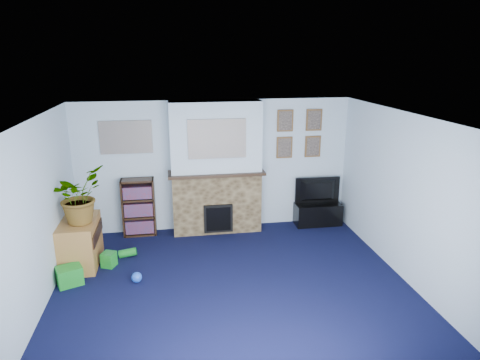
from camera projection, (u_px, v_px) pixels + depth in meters
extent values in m
cube|color=black|center=(233.00, 287.00, 6.07)|extent=(5.00, 4.50, 0.01)
cube|color=white|center=(232.00, 118.00, 5.39)|extent=(5.00, 4.50, 0.01)
cube|color=silver|center=(215.00, 166.00, 7.86)|extent=(5.00, 0.04, 2.40)
cube|color=silver|center=(272.00, 299.00, 3.60)|extent=(5.00, 0.04, 2.40)
cube|color=silver|center=(35.00, 219.00, 5.34)|extent=(0.04, 4.50, 2.40)
cube|color=silver|center=(405.00, 198.00, 6.12)|extent=(0.04, 4.50, 2.40)
cube|color=brown|center=(217.00, 202.00, 7.85)|extent=(1.60, 0.40, 1.10)
cube|color=brown|center=(216.00, 138.00, 7.51)|extent=(1.60, 0.40, 1.30)
cube|color=brown|center=(216.00, 173.00, 7.66)|extent=(1.72, 0.50, 0.05)
cube|color=brown|center=(218.00, 218.00, 7.72)|extent=(0.52, 0.08, 0.52)
cube|color=brown|center=(219.00, 219.00, 7.68)|extent=(0.44, 0.02, 0.44)
cube|color=gray|center=(217.00, 139.00, 7.30)|extent=(1.00, 0.03, 0.68)
cube|color=gray|center=(126.00, 137.00, 7.44)|extent=(0.90, 0.03, 0.58)
cube|color=brown|center=(285.00, 121.00, 7.81)|extent=(0.30, 0.03, 0.40)
cube|color=brown|center=(314.00, 120.00, 7.90)|extent=(0.30, 0.03, 0.40)
cube|color=brown|center=(284.00, 147.00, 7.95)|extent=(0.30, 0.03, 0.40)
cube|color=brown|center=(313.00, 146.00, 8.04)|extent=(0.30, 0.03, 0.40)
cube|color=black|center=(318.00, 213.00, 8.23)|extent=(0.88, 0.37, 0.42)
imported|color=black|center=(319.00, 191.00, 8.12)|extent=(0.87, 0.14, 0.50)
cube|color=black|center=(139.00, 205.00, 7.81)|extent=(0.58, 0.02, 1.05)
cube|color=black|center=(123.00, 208.00, 7.65)|extent=(0.03, 0.28, 1.05)
cube|color=black|center=(154.00, 206.00, 7.73)|extent=(0.03, 0.28, 1.05)
cube|color=black|center=(141.00, 233.00, 7.83)|extent=(0.56, 0.28, 0.03)
cube|color=black|center=(140.00, 216.00, 7.74)|extent=(0.56, 0.28, 0.03)
cube|color=black|center=(138.00, 199.00, 7.65)|extent=(0.56, 0.28, 0.03)
cube|color=black|center=(137.00, 180.00, 7.54)|extent=(0.56, 0.28, 0.03)
cube|color=black|center=(140.00, 226.00, 7.78)|extent=(0.50, 0.22, 0.24)
cube|color=black|center=(139.00, 209.00, 7.69)|extent=(0.50, 0.22, 0.24)
cube|color=black|center=(138.00, 192.00, 7.60)|extent=(0.50, 0.22, 0.22)
cube|color=#A36E34|center=(81.00, 243.00, 6.64)|extent=(0.52, 0.93, 0.73)
imported|color=#26661E|center=(78.00, 196.00, 6.37)|extent=(0.88, 0.94, 0.84)
cube|color=gold|center=(215.00, 168.00, 7.61)|extent=(0.09, 0.05, 0.13)
cylinder|color=#B2BFC6|center=(232.00, 167.00, 7.65)|extent=(0.05, 0.05, 0.16)
sphere|color=gray|center=(183.00, 170.00, 7.53)|extent=(0.14, 0.14, 0.14)
cylinder|color=#198C26|center=(252.00, 167.00, 7.72)|extent=(0.05, 0.05, 0.11)
cube|color=#198C26|center=(69.00, 275.00, 6.10)|extent=(0.42, 0.38, 0.27)
sphere|color=blue|center=(137.00, 277.00, 6.17)|extent=(0.15, 0.15, 0.15)
cube|color=#198C26|center=(109.00, 260.00, 6.62)|extent=(0.25, 0.25, 0.23)
cylinder|color=#198C26|center=(128.00, 253.00, 6.94)|extent=(0.29, 0.13, 0.17)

